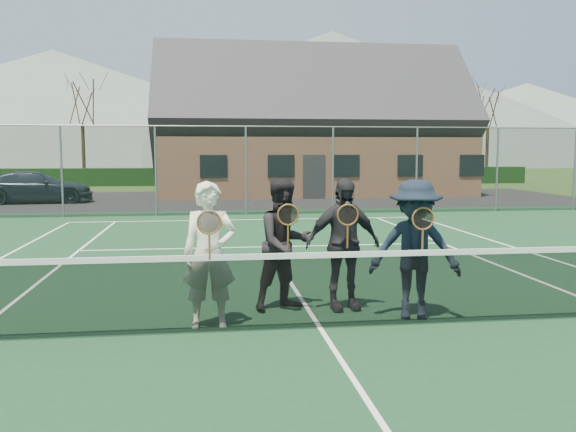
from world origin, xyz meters
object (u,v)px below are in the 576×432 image
object	(u,v)px
car_c	(36,187)
player_b	(285,244)
player_a	(209,255)
player_d	(415,249)
clubhouse	(310,115)
player_c	(343,244)
tennis_net	(320,287)

from	to	relation	value
car_c	player_b	xyz separation A→B (m)	(8.11, -18.49, 0.26)
player_a	player_d	distance (m)	2.63
clubhouse	player_c	distance (m)	23.59
clubhouse	player_a	size ratio (longest dim) A/B	8.67
clubhouse	player_c	size ratio (longest dim) A/B	8.67
player_c	player_a	bearing A→B (deg)	-161.17
tennis_net	player_a	world-z (taller)	player_a
tennis_net	player_c	bearing A→B (deg)	61.42
clubhouse	player_b	world-z (taller)	clubhouse
player_d	player_c	bearing A→B (deg)	146.00
player_c	player_d	distance (m)	0.99
player_d	player_b	bearing A→B (deg)	157.06
player_b	player_c	distance (m)	0.78
clubhouse	player_b	size ratio (longest dim) A/B	8.67
tennis_net	player_c	world-z (taller)	player_c
player_a	player_d	bearing A→B (deg)	1.34
tennis_net	clubhouse	bearing A→B (deg)	80.54
car_c	tennis_net	distance (m)	21.23
car_c	tennis_net	xyz separation A→B (m)	(8.41, -19.49, -0.12)
car_c	clubhouse	xyz separation A→B (m)	(12.41, 4.51, 3.33)
car_c	clubhouse	size ratio (longest dim) A/B	0.29
player_b	player_c	xyz separation A→B (m)	(0.77, -0.12, 0.00)
clubhouse	player_b	distance (m)	23.60
player_b	player_d	distance (m)	1.73
tennis_net	player_a	xyz separation A→B (m)	(-1.33, 0.26, 0.38)
car_c	player_a	xyz separation A→B (m)	(7.08, -19.23, 0.26)
car_c	player_d	distance (m)	21.49
clubhouse	player_b	bearing A→B (deg)	-100.58
car_c	player_c	world-z (taller)	player_c
car_c	player_c	size ratio (longest dim) A/B	2.54
player_a	player_d	size ratio (longest dim) A/B	1.00
player_a	clubhouse	bearing A→B (deg)	77.34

